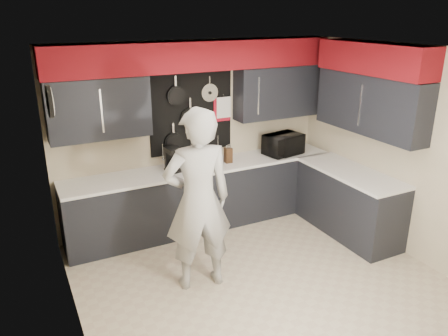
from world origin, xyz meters
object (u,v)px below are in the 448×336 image
utensil_crock (197,161)px  coffee_maker (172,159)px  microwave (283,144)px  knife_block (228,155)px  person (198,201)px

utensil_crock → coffee_maker: (-0.37, -0.02, 0.09)m
microwave → utensil_crock: 1.37m
microwave → coffee_maker: (-1.73, 0.07, 0.02)m
utensil_crock → microwave: bearing=-3.7°
knife_block → coffee_maker: coffee_maker is taller
knife_block → utensil_crock: (-0.46, 0.06, -0.03)m
microwave → knife_block: bearing=167.5°
knife_block → coffee_maker: (-0.82, 0.03, 0.06)m
microwave → knife_block: microwave is taller
person → coffee_maker: bearing=-91.6°
coffee_maker → person: (-0.19, -1.30, -0.06)m
microwave → coffee_maker: size_ratio=1.69×
utensil_crock → person: bearing=-113.0°
microwave → person: person is taller
person → microwave: bearing=-140.6°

